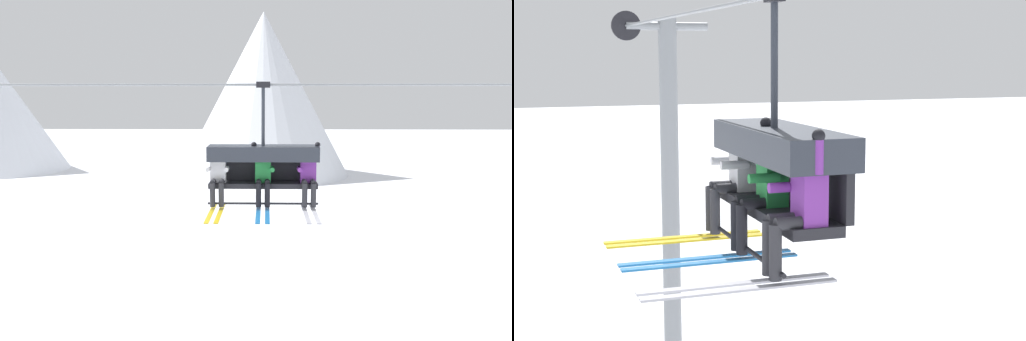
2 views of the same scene
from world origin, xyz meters
TOP-DOWN VIEW (x-y plane):
  - mountain_peak_central at (0.88, 36.06)m, footprint 15.95×15.95m
  - lift_cable at (1.41, -0.80)m, footprint 19.16×0.05m
  - chairlift_chair at (1.05, -0.73)m, footprint 2.27×0.74m
  - skier_white at (0.13, -0.95)m, footprint 0.46×1.70m
  - skier_green at (1.05, -0.94)m, footprint 0.48×1.70m
  - skier_purple at (1.98, -0.94)m, footprint 0.48×1.70m

SIDE VIEW (x-z plane):
  - skier_white at x=0.13m, z-range 5.08..6.31m
  - skier_purple at x=1.98m, z-range 5.05..6.38m
  - skier_green at x=1.05m, z-range 5.05..6.38m
  - chairlift_chair at x=1.05m, z-range 4.76..7.21m
  - mountain_peak_central at x=0.88m, z-range 0.00..14.93m
  - lift_cable at x=1.41m, z-range 7.49..7.54m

